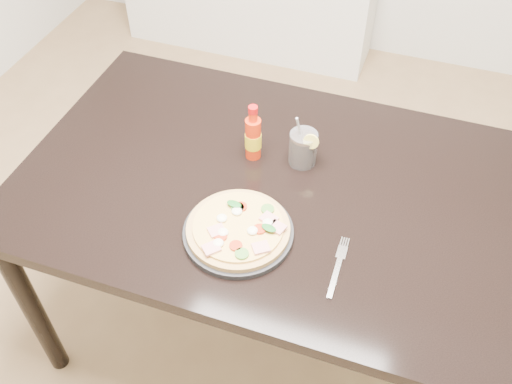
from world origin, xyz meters
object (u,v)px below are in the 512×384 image
(plate, at_px, (238,233))
(fork, at_px, (338,265))
(dining_table, at_px, (270,202))
(media_console, at_px, (248,5))
(cola_cup, at_px, (303,149))
(hot_sauce_bottle, at_px, (253,137))
(pizza, at_px, (239,228))

(plate, relative_size, fork, 1.49)
(dining_table, relative_size, media_console, 1.00)
(cola_cup, xyz_separation_m, media_console, (-0.76, 1.66, -0.55))
(hot_sauce_bottle, bearing_deg, fork, -42.81)
(pizza, bearing_deg, hot_sauce_bottle, 102.33)
(dining_table, xyz_separation_m, pizza, (-0.02, -0.21, 0.11))
(dining_table, height_order, pizza, pizza)
(dining_table, height_order, plate, plate)
(pizza, distance_m, cola_cup, 0.32)
(plate, height_order, media_console, plate)
(pizza, xyz_separation_m, media_console, (-0.69, 1.97, -0.53))
(pizza, bearing_deg, media_console, 109.21)
(dining_table, distance_m, media_console, 1.95)
(pizza, xyz_separation_m, hot_sauce_bottle, (-0.06, 0.29, 0.04))
(dining_table, distance_m, pizza, 0.23)
(dining_table, bearing_deg, hot_sauce_bottle, 133.14)
(media_console, bearing_deg, fork, -64.43)
(pizza, xyz_separation_m, cola_cup, (0.08, 0.31, 0.02))
(dining_table, relative_size, hot_sauce_bottle, 7.84)
(cola_cup, height_order, fork, cola_cup)
(fork, bearing_deg, plate, 176.43)
(plate, bearing_deg, fork, -2.45)
(dining_table, bearing_deg, pizza, -94.62)
(plate, xyz_separation_m, hot_sauce_bottle, (-0.06, 0.29, 0.06))
(plate, relative_size, media_console, 0.20)
(pizza, bearing_deg, dining_table, 85.38)
(plate, bearing_deg, pizza, -27.23)
(dining_table, distance_m, cola_cup, 0.18)
(pizza, relative_size, cola_cup, 1.52)
(plate, bearing_deg, dining_table, 84.91)
(cola_cup, bearing_deg, pizza, -103.76)
(fork, bearing_deg, media_console, 114.45)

